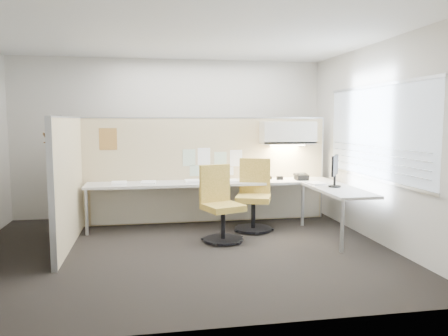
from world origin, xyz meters
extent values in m
cube|color=black|center=(0.00, 0.00, -0.01)|extent=(5.50, 4.50, 0.01)
cube|color=white|center=(0.00, 0.00, 2.80)|extent=(5.50, 4.50, 0.01)
cube|color=beige|center=(0.00, 2.25, 1.40)|extent=(5.50, 0.02, 2.80)
cube|color=beige|center=(0.00, -2.25, 1.40)|extent=(5.50, 0.02, 2.80)
cube|color=beige|center=(2.75, 0.00, 1.40)|extent=(0.02, 4.50, 2.80)
cube|color=#A3AFBD|center=(2.73, 0.00, 1.55)|extent=(0.01, 2.80, 1.30)
cube|color=#C9B78B|center=(0.55, 1.60, 0.88)|extent=(4.10, 0.06, 1.75)
cube|color=#C9B78B|center=(-1.50, 0.50, 0.88)|extent=(0.06, 2.20, 1.75)
cube|color=beige|center=(0.60, 1.27, 0.71)|extent=(4.00, 0.60, 0.04)
cube|color=beige|center=(2.30, 0.23, 0.71)|extent=(0.60, 1.47, 0.04)
cube|color=beige|center=(0.60, 1.54, 0.34)|extent=(3.90, 0.02, 0.64)
cylinder|color=#A5A8AA|center=(-1.35, 1.02, 0.34)|extent=(0.05, 0.05, 0.69)
cylinder|color=#A5A8AA|center=(2.05, -0.45, 0.34)|extent=(0.05, 0.05, 0.69)
cylinder|color=#A5A8AA|center=(2.05, 1.02, 0.34)|extent=(0.05, 0.05, 0.69)
cube|color=beige|center=(1.90, 1.39, 1.51)|extent=(0.90, 0.36, 0.38)
cube|color=#FFEABF|center=(1.90, 1.39, 1.30)|extent=(0.60, 0.06, 0.02)
cube|color=#8CBF8C|center=(0.25, 1.57, 1.10)|extent=(0.21, 0.00, 0.28)
cube|color=white|center=(0.50, 1.57, 1.12)|extent=(0.21, 0.00, 0.28)
cube|color=#8CBF8C|center=(0.78, 1.57, 1.05)|extent=(0.21, 0.00, 0.28)
cube|color=white|center=(1.05, 1.57, 1.08)|extent=(0.21, 0.00, 0.28)
cube|color=#8CBF8C|center=(0.40, 1.57, 0.88)|extent=(0.28, 0.00, 0.18)
cube|color=white|center=(0.90, 1.57, 0.86)|extent=(0.21, 0.00, 0.14)
cube|color=orange|center=(-1.05, 1.57, 1.42)|extent=(0.28, 0.00, 0.35)
cylinder|color=black|center=(0.60, 0.31, 0.03)|extent=(0.56, 0.56, 0.03)
cylinder|color=black|center=(0.60, 0.31, 0.25)|extent=(0.06, 0.06, 0.43)
cube|color=#EEBC58|center=(0.60, 0.31, 0.50)|extent=(0.64, 0.64, 0.09)
cube|color=#EEBC58|center=(0.52, 0.53, 0.81)|extent=(0.47, 0.22, 0.54)
cylinder|color=black|center=(1.17, 0.83, 0.03)|extent=(0.58, 0.58, 0.03)
cylinder|color=black|center=(1.17, 0.83, 0.26)|extent=(0.07, 0.07, 0.45)
cube|color=#EEBC58|center=(1.17, 0.83, 0.51)|extent=(0.65, 0.65, 0.09)
cube|color=#EEBC58|center=(1.25, 1.06, 0.84)|extent=(0.49, 0.22, 0.56)
cylinder|color=black|center=(2.30, 0.37, 0.74)|extent=(0.19, 0.19, 0.02)
cylinder|color=black|center=(2.30, 0.37, 0.82)|extent=(0.04, 0.04, 0.17)
cube|color=black|center=(2.30, 0.37, 1.06)|extent=(0.27, 0.39, 0.30)
cube|color=black|center=(2.30, 0.37, 1.06)|extent=(0.23, 0.34, 0.26)
cube|color=black|center=(2.09, 1.21, 0.78)|extent=(0.21, 0.20, 0.12)
cylinder|color=black|center=(2.00, 1.23, 0.81)|extent=(0.04, 0.17, 0.04)
cube|color=black|center=(1.57, 1.41, 0.76)|extent=(0.14, 0.09, 0.05)
cube|color=black|center=(1.74, 1.30, 0.76)|extent=(0.10, 0.07, 0.06)
cube|color=silver|center=(-1.50, -0.20, 1.77)|extent=(0.14, 0.02, 0.02)
cylinder|color=silver|center=(-1.57, -0.20, 1.69)|extent=(0.02, 0.02, 0.14)
cube|color=#AD7F4C|center=(-1.57, -0.20, 1.56)|extent=(0.02, 0.43, 0.12)
cube|color=#AD7F4C|center=(-1.60, -0.17, 1.52)|extent=(0.02, 0.43, 0.12)
cube|color=#A8A7B2|center=(-1.58, -0.25, 0.94)|extent=(0.01, 0.07, 1.09)
cube|color=white|center=(-0.87, 1.24, 0.75)|extent=(0.25, 0.31, 0.04)
cube|color=white|center=(-0.42, 1.30, 0.74)|extent=(0.25, 0.31, 0.02)
cube|color=white|center=(0.27, 1.23, 0.75)|extent=(0.24, 0.30, 0.04)
cube|color=white|center=(0.91, 1.31, 0.74)|extent=(0.24, 0.30, 0.02)
cube|color=white|center=(2.15, 0.71, 0.74)|extent=(0.28, 0.34, 0.02)
camera|label=1|loc=(-0.44, -5.66, 1.72)|focal=35.00mm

